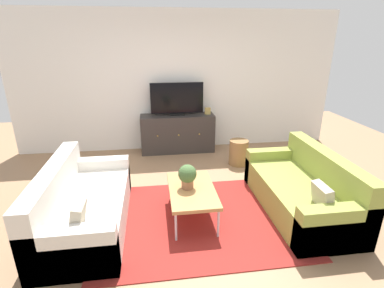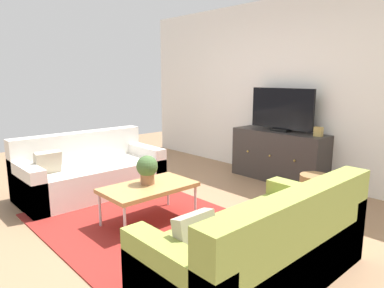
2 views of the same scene
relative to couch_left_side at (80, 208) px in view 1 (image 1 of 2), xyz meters
name	(u,v)px [view 1 (image 1 of 2)]	position (x,y,z in m)	size (l,w,h in m)	color
ground_plane	(197,212)	(1.44, 0.10, -0.27)	(10.00, 10.00, 0.00)	#997251
wall_back	(178,82)	(1.44, 2.65, 1.08)	(6.40, 0.12, 2.70)	white
area_rug	(199,219)	(1.44, -0.05, -0.26)	(2.50, 1.90, 0.01)	maroon
couch_left_side	(80,208)	(0.00, 0.00, 0.00)	(0.89, 1.83, 0.79)	silver
couch_right_side	(305,191)	(2.88, 0.00, 0.00)	(0.89, 1.83, 0.79)	olive
coffee_table	(192,191)	(1.36, 0.02, 0.12)	(0.57, 0.98, 0.41)	#B7844C
potted_plant	(187,175)	(1.31, 0.04, 0.32)	(0.23, 0.23, 0.31)	#936042
tv_console	(178,133)	(1.40, 2.37, 0.11)	(1.45, 0.47, 0.75)	#332D2B
flat_screen_tv	(177,99)	(1.40, 2.39, 0.80)	(1.02, 0.16, 0.63)	black
mantel_clock	(208,111)	(2.00, 2.37, 0.55)	(0.11, 0.07, 0.13)	tan
wicker_basket	(239,152)	(2.43, 1.56, -0.04)	(0.34, 0.34, 0.46)	olive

